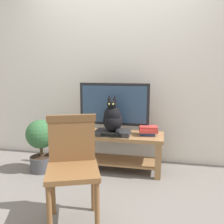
{
  "coord_description": "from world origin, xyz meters",
  "views": [
    {
      "loc": [
        0.63,
        -2.51,
        1.29
      ],
      "look_at": [
        -0.0,
        0.42,
        0.76
      ],
      "focal_mm": 40.2,
      "sensor_mm": 36.0,
      "label": 1
    }
  ],
  "objects_px": {
    "tv": "(114,106)",
    "media_box": "(113,133)",
    "wooden_chair": "(72,160)",
    "book_stack": "(148,130)",
    "potted_plant": "(41,142)",
    "tv_stand": "(113,144)",
    "cat": "(113,118)"
  },
  "relations": [
    {
      "from": "tv",
      "to": "media_box",
      "type": "xyz_separation_m",
      "value": [
        0.02,
        -0.15,
        -0.31
      ]
    },
    {
      "from": "tv",
      "to": "wooden_chair",
      "type": "relative_size",
      "value": 0.99
    },
    {
      "from": "wooden_chair",
      "to": "book_stack",
      "type": "relative_size",
      "value": 3.67
    },
    {
      "from": "media_box",
      "to": "book_stack",
      "type": "xyz_separation_m",
      "value": [
        0.42,
        0.09,
        0.03
      ]
    },
    {
      "from": "potted_plant",
      "to": "media_box",
      "type": "bearing_deg",
      "value": 9.63
    },
    {
      "from": "tv",
      "to": "potted_plant",
      "type": "distance_m",
      "value": 1.01
    },
    {
      "from": "tv_stand",
      "to": "tv",
      "type": "height_order",
      "value": "tv"
    },
    {
      "from": "media_box",
      "to": "wooden_chair",
      "type": "bearing_deg",
      "value": -96.89
    },
    {
      "from": "media_box",
      "to": "tv_stand",
      "type": "bearing_deg",
      "value": 102.42
    },
    {
      "from": "cat",
      "to": "media_box",
      "type": "bearing_deg",
      "value": 94.41
    },
    {
      "from": "tv",
      "to": "wooden_chair",
      "type": "xyz_separation_m",
      "value": [
        -0.11,
        -1.18,
        -0.28
      ]
    },
    {
      "from": "cat",
      "to": "book_stack",
      "type": "bearing_deg",
      "value": 14.26
    },
    {
      "from": "tv_stand",
      "to": "wooden_chair",
      "type": "height_order",
      "value": "wooden_chair"
    },
    {
      "from": "tv_stand",
      "to": "book_stack",
      "type": "relative_size",
      "value": 5.12
    },
    {
      "from": "tv_stand",
      "to": "media_box",
      "type": "relative_size",
      "value": 2.96
    },
    {
      "from": "cat",
      "to": "wooden_chair",
      "type": "height_order",
      "value": "cat"
    },
    {
      "from": "cat",
      "to": "potted_plant",
      "type": "bearing_deg",
      "value": -171.34
    },
    {
      "from": "wooden_chair",
      "to": "book_stack",
      "type": "height_order",
      "value": "wooden_chair"
    },
    {
      "from": "tv_stand",
      "to": "wooden_chair",
      "type": "distance_m",
      "value": 1.14
    },
    {
      "from": "media_box",
      "to": "potted_plant",
      "type": "xyz_separation_m",
      "value": [
        -0.88,
        -0.15,
        -0.13
      ]
    },
    {
      "from": "tv_stand",
      "to": "potted_plant",
      "type": "distance_m",
      "value": 0.9
    },
    {
      "from": "tv",
      "to": "book_stack",
      "type": "xyz_separation_m",
      "value": [
        0.44,
        -0.06,
        -0.27
      ]
    },
    {
      "from": "wooden_chair",
      "to": "book_stack",
      "type": "bearing_deg",
      "value": 64.15
    },
    {
      "from": "potted_plant",
      "to": "wooden_chair",
      "type": "bearing_deg",
      "value": -49.23
    },
    {
      "from": "cat",
      "to": "wooden_chair",
      "type": "xyz_separation_m",
      "value": [
        -0.13,
        -1.02,
        -0.16
      ]
    },
    {
      "from": "tv",
      "to": "cat",
      "type": "height_order",
      "value": "tv"
    },
    {
      "from": "tv_stand",
      "to": "book_stack",
      "type": "xyz_separation_m",
      "value": [
        0.44,
        0.01,
        0.21
      ]
    },
    {
      "from": "media_box",
      "to": "cat",
      "type": "bearing_deg",
      "value": -85.59
    },
    {
      "from": "cat",
      "to": "potted_plant",
      "type": "xyz_separation_m",
      "value": [
        -0.89,
        -0.13,
        -0.32
      ]
    },
    {
      "from": "media_box",
      "to": "potted_plant",
      "type": "relative_size",
      "value": 0.64
    },
    {
      "from": "tv",
      "to": "wooden_chair",
      "type": "height_order",
      "value": "tv"
    },
    {
      "from": "book_stack",
      "to": "potted_plant",
      "type": "distance_m",
      "value": 1.34
    }
  ]
}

